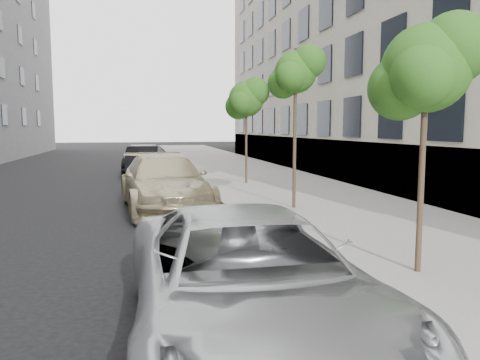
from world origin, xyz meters
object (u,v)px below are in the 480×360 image
object	(u,v)px
tree_near	(428,68)
tree_far	(247,99)
suv	(164,183)
sedan_blue	(169,170)
sedan_black	(143,161)
sedan_rear	(142,156)
tree_mid	(296,72)
minivan	(248,282)

from	to	relation	value
tree_near	tree_far	xyz separation A→B (m)	(0.00, 13.00, 0.28)
suv	sedan_blue	world-z (taller)	suv
suv	tree_far	bearing A→B (deg)	49.09
tree_near	sedan_black	world-z (taller)	tree_near
sedan_blue	sedan_rear	xyz separation A→B (m)	(-1.11, 10.78, 0.03)
tree_near	tree_far	bearing A→B (deg)	90.00
sedan_rear	tree_far	bearing A→B (deg)	-65.32
suv	sedan_black	world-z (taller)	suv
tree_mid	tree_far	xyz separation A→B (m)	(0.00, 6.50, -0.39)
tree_far	sedan_black	world-z (taller)	tree_far
suv	sedan_black	size ratio (longest dim) A/B	1.25
minivan	sedan_rear	xyz separation A→B (m)	(-1.03, 26.36, -0.07)
tree_mid	sedan_rear	xyz separation A→B (m)	(-4.44, 18.04, -3.46)
tree_mid	sedan_blue	distance (m)	8.71
minivan	sedan_black	xyz separation A→B (m)	(-1.02, 20.57, -0.01)
tree_far	minivan	xyz separation A→B (m)	(-3.40, -14.82, -3.00)
minivan	tree_mid	bearing A→B (deg)	67.88
tree_mid	tree_far	distance (m)	6.51
tree_far	minivan	world-z (taller)	tree_far
tree_near	suv	bearing A→B (deg)	116.82
minivan	sedan_rear	distance (m)	26.38
tree_near	minivan	xyz separation A→B (m)	(-3.40, -1.82, -2.72)
tree_mid	sedan_black	size ratio (longest dim) A/B	1.02
minivan	sedan_rear	bearing A→B (deg)	92.37
tree_near	tree_far	distance (m)	13.00
tree_near	sedan_blue	bearing A→B (deg)	103.60
suv	sedan_black	xyz separation A→B (m)	(-0.56, 11.12, -0.08)
tree_mid	sedan_blue	xyz separation A→B (m)	(-3.33, 7.26, -3.49)
minivan	sedan_black	bearing A→B (deg)	92.96
suv	sedan_rear	xyz separation A→B (m)	(-0.58, 16.91, -0.15)
tree_near	tree_mid	world-z (taller)	tree_mid
tree_mid	suv	xyz separation A→B (m)	(-3.86, 1.13, -3.31)
sedan_rear	tree_near	bearing A→B (deg)	-76.10
minivan	suv	world-z (taller)	suv
suv	sedan_blue	xyz separation A→B (m)	(0.53, 6.13, -0.18)
tree_far	sedan_blue	xyz separation A→B (m)	(-3.33, 0.76, -3.10)
tree_mid	minivan	world-z (taller)	tree_mid
minivan	sedan_blue	size ratio (longest dim) A/B	1.41
tree_far	sedan_rear	distance (m)	12.74
tree_mid	tree_far	bearing A→B (deg)	90.00
minivan	sedan_blue	bearing A→B (deg)	89.85
tree_mid	sedan_rear	world-z (taller)	tree_mid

